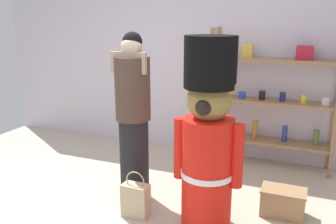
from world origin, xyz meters
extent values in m
cube|color=silver|center=(0.00, 2.20, 1.30)|extent=(6.40, 0.12, 2.60)
cube|color=#93704C|center=(0.22, 1.83, 0.86)|extent=(0.05, 0.05, 1.72)
cube|color=#93704C|center=(0.22, 2.13, 0.86)|extent=(0.05, 0.05, 1.72)
cube|color=#93704C|center=(1.69, 2.13, 0.86)|extent=(0.05, 0.05, 1.72)
cube|color=#93704C|center=(0.96, 1.98, 0.31)|extent=(1.47, 0.30, 0.04)
cube|color=#93704C|center=(0.96, 1.98, 0.83)|extent=(1.47, 0.30, 0.04)
cube|color=#93704C|center=(0.96, 1.98, 1.34)|extent=(1.47, 0.30, 0.04)
cylinder|color=pink|center=(0.34, 2.00, 0.89)|extent=(0.09, 0.09, 0.09)
cylinder|color=blue|center=(0.59, 1.97, 0.89)|extent=(0.09, 0.09, 0.08)
cylinder|color=black|center=(0.83, 1.99, 0.90)|extent=(0.08, 0.08, 0.11)
cylinder|color=navy|center=(1.08, 1.99, 0.90)|extent=(0.07, 0.07, 0.11)
cylinder|color=yellow|center=(1.32, 1.97, 0.89)|extent=(0.08, 0.08, 0.10)
cylinder|color=white|center=(1.57, 1.98, 0.89)|extent=(0.09, 0.09, 0.08)
cylinder|color=silver|center=(0.41, 1.96, 0.44)|extent=(0.07, 0.07, 0.21)
cylinder|color=#B27226|center=(0.77, 2.00, 0.45)|extent=(0.07, 0.07, 0.23)
cylinder|color=navy|center=(1.14, 1.99, 0.43)|extent=(0.06, 0.06, 0.20)
cylinder|color=#596B33|center=(1.51, 2.00, 0.42)|extent=(0.07, 0.07, 0.19)
cube|color=gold|center=(0.63, 1.98, 1.44)|extent=(0.13, 0.10, 0.16)
cube|color=#B21E2D|center=(1.29, 1.98, 1.44)|extent=(0.19, 0.15, 0.16)
cylinder|color=red|center=(0.61, 0.33, 0.51)|extent=(0.45, 0.45, 1.01)
cylinder|color=white|center=(0.61, 0.33, 0.51)|extent=(0.47, 0.47, 0.05)
sphere|color=olive|center=(0.61, 0.33, 1.17)|extent=(0.38, 0.38, 0.38)
sphere|color=olive|center=(0.45, 0.33, 1.29)|extent=(0.13, 0.13, 0.13)
sphere|color=olive|center=(0.77, 0.33, 1.29)|extent=(0.13, 0.13, 0.13)
cylinder|color=black|center=(0.61, 0.33, 1.49)|extent=(0.44, 0.44, 0.43)
cylinder|color=red|center=(0.36, 0.33, 0.71)|extent=(0.11, 0.11, 0.56)
cylinder|color=red|center=(0.87, 0.33, 0.71)|extent=(0.11, 0.11, 0.56)
sphere|color=black|center=(0.61, 0.16, 1.14)|extent=(0.13, 0.13, 0.13)
cylinder|color=black|center=(-0.22, 0.54, 0.43)|extent=(0.29, 0.29, 0.86)
cylinder|color=#4C382D|center=(-0.22, 0.54, 1.17)|extent=(0.35, 0.35, 0.62)
sphere|color=beige|center=(-0.22, 0.54, 1.57)|extent=(0.20, 0.20, 0.20)
cube|color=tan|center=(-0.22, 0.47, 1.43)|extent=(0.36, 0.04, 0.20)
sphere|color=black|center=(-0.22, 0.56, 1.61)|extent=(0.19, 0.19, 0.19)
cube|color=#C1AD89|center=(-0.04, 0.22, 0.16)|extent=(0.25, 0.14, 0.32)
torus|color=#C1AD89|center=(-0.04, 0.22, 0.36)|extent=(0.19, 0.01, 0.19)
cube|color=#9E7A51|center=(1.25, 0.77, 0.12)|extent=(0.40, 0.25, 0.24)
cube|color=#9E7A51|center=(1.25, 0.77, 0.25)|extent=(0.41, 0.26, 0.02)
camera|label=1|loc=(1.40, -2.52, 1.84)|focal=38.54mm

